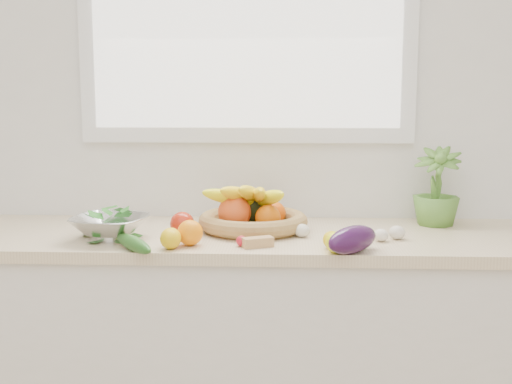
{
  "coord_description": "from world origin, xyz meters",
  "views": [
    {
      "loc": [
        0.15,
        -0.28,
        1.39
      ],
      "look_at": [
        0.05,
        1.93,
        1.05
      ],
      "focal_mm": 45.0,
      "sensor_mm": 36.0,
      "label": 1
    }
  ],
  "objects_px": {
    "apple": "(182,224)",
    "colander_with_spinach": "(110,221)",
    "potted_herb": "(436,188)",
    "cucumber": "(133,243)",
    "fruit_basket": "(252,215)",
    "eggplant": "(353,239)"
  },
  "relations": [
    {
      "from": "apple",
      "to": "colander_with_spinach",
      "type": "height_order",
      "value": "colander_with_spinach"
    },
    {
      "from": "apple",
      "to": "potted_herb",
      "type": "height_order",
      "value": "potted_herb"
    },
    {
      "from": "cucumber",
      "to": "fruit_basket",
      "type": "xyz_separation_m",
      "value": [
        0.36,
        0.32,
        0.03
      ]
    },
    {
      "from": "fruit_basket",
      "to": "eggplant",
      "type": "bearing_deg",
      "value": -44.51
    },
    {
      "from": "eggplant",
      "to": "potted_herb",
      "type": "distance_m",
      "value": 0.58
    },
    {
      "from": "eggplant",
      "to": "fruit_basket",
      "type": "xyz_separation_m",
      "value": [
        -0.33,
        0.32,
        0.01
      ]
    },
    {
      "from": "colander_with_spinach",
      "to": "potted_herb",
      "type": "bearing_deg",
      "value": 14.53
    },
    {
      "from": "eggplant",
      "to": "potted_herb",
      "type": "relative_size",
      "value": 0.69
    },
    {
      "from": "apple",
      "to": "fruit_basket",
      "type": "relative_size",
      "value": 0.18
    },
    {
      "from": "eggplant",
      "to": "apple",
      "type": "bearing_deg",
      "value": 158.84
    },
    {
      "from": "colander_with_spinach",
      "to": "apple",
      "type": "bearing_deg",
      "value": 16.12
    },
    {
      "from": "potted_herb",
      "to": "colander_with_spinach",
      "type": "height_order",
      "value": "potted_herb"
    },
    {
      "from": "apple",
      "to": "eggplant",
      "type": "distance_m",
      "value": 0.61
    },
    {
      "from": "apple",
      "to": "fruit_basket",
      "type": "bearing_deg",
      "value": 23.53
    },
    {
      "from": "eggplant",
      "to": "cucumber",
      "type": "relative_size",
      "value": 0.84
    },
    {
      "from": "eggplant",
      "to": "colander_with_spinach",
      "type": "height_order",
      "value": "colander_with_spinach"
    },
    {
      "from": "eggplant",
      "to": "colander_with_spinach",
      "type": "relative_size",
      "value": 0.74
    },
    {
      "from": "potted_herb",
      "to": "apple",
      "type": "bearing_deg",
      "value": -165.87
    },
    {
      "from": "fruit_basket",
      "to": "cucumber",
      "type": "bearing_deg",
      "value": -138.0
    },
    {
      "from": "apple",
      "to": "potted_herb",
      "type": "distance_m",
      "value": 0.96
    },
    {
      "from": "eggplant",
      "to": "fruit_basket",
      "type": "relative_size",
      "value": 0.46
    },
    {
      "from": "potted_herb",
      "to": "fruit_basket",
      "type": "distance_m",
      "value": 0.7
    }
  ]
}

